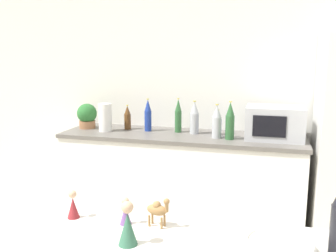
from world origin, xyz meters
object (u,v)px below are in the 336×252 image
(wise_man_figurine_purple, at_px, (126,213))
(back_bottle_0, at_px, (230,121))
(back_bottle_1, at_px, (194,118))
(back_bottle_2, at_px, (148,116))
(paper_towel_roll, at_px, (105,117))
(back_bottle_5, at_px, (178,116))
(wise_man_figurine_blue, at_px, (73,206))
(camel_figurine, at_px, (158,209))
(microwave, at_px, (275,123))
(back_bottle_6, at_px, (217,122))
(back_bottle_4, at_px, (127,118))
(fruit_bowl, at_px, (278,245))
(wise_man_figurine_crimson, at_px, (128,226))
(back_bottle_3, at_px, (218,123))
(potted_plant, at_px, (87,116))

(wise_man_figurine_purple, bearing_deg, back_bottle_0, 82.74)
(back_bottle_1, relative_size, back_bottle_2, 0.99)
(paper_towel_roll, relative_size, back_bottle_0, 0.80)
(back_bottle_5, relative_size, wise_man_figurine_blue, 2.58)
(back_bottle_2, bearing_deg, camel_figurine, -70.45)
(microwave, distance_m, wise_man_figurine_blue, 2.09)
(back_bottle_6, bearing_deg, camel_figurine, -89.34)
(back_bottle_4, xyz_separation_m, camel_figurine, (0.91, -1.97, -0.02))
(back_bottle_0, xyz_separation_m, fruit_bowl, (0.38, -1.86, -0.11))
(back_bottle_4, bearing_deg, wise_man_figurine_crimson, -68.47)
(paper_towel_roll, height_order, microwave, microwave)
(back_bottle_6, bearing_deg, back_bottle_0, -11.17)
(back_bottle_0, bearing_deg, wise_man_figurine_blue, -104.58)
(back_bottle_4, relative_size, back_bottle_5, 0.75)
(back_bottle_6, distance_m, wise_man_figurine_blue, 1.86)
(back_bottle_0, bearing_deg, paper_towel_roll, 177.97)
(wise_man_figurine_crimson, bearing_deg, camel_figurine, 69.65)
(back_bottle_3, relative_size, camel_figurine, 1.83)
(potted_plant, xyz_separation_m, microwave, (1.77, -0.01, 0.02))
(back_bottle_2, relative_size, wise_man_figurine_crimson, 1.83)
(paper_towel_roll, bearing_deg, back_bottle_1, 7.38)
(microwave, bearing_deg, potted_plant, 179.57)
(potted_plant, xyz_separation_m, back_bottle_2, (0.62, 0.03, 0.02))
(fruit_bowl, xyz_separation_m, wise_man_figurine_blue, (-0.84, 0.06, 0.03))
(fruit_bowl, xyz_separation_m, camel_figurine, (-0.47, 0.08, 0.05))
(back_bottle_3, distance_m, back_bottle_6, 0.14)
(back_bottle_3, relative_size, wise_man_figurine_blue, 1.88)
(wise_man_figurine_purple, bearing_deg, wise_man_figurine_crimson, -65.42)
(paper_towel_roll, relative_size, wise_man_figurine_blue, 2.12)
(back_bottle_0, xyz_separation_m, wise_man_figurine_purple, (-0.23, -1.80, -0.09))
(back_bottle_1, height_order, back_bottle_2, back_bottle_2)
(back_bottle_3, xyz_separation_m, fruit_bowl, (0.50, -2.02, -0.07))
(paper_towel_roll, bearing_deg, back_bottle_0, -2.03)
(back_bottle_2, xyz_separation_m, wise_man_figurine_blue, (0.32, -1.96, -0.07))
(paper_towel_roll, distance_m, wise_man_figurine_blue, 1.97)
(back_bottle_2, bearing_deg, fruit_bowl, -60.15)
(microwave, height_order, wise_man_figurine_blue, microwave)
(back_bottle_6, bearing_deg, paper_towel_roll, 178.98)
(back_bottle_3, relative_size, fruit_bowl, 0.93)
(camel_figurine, bearing_deg, back_bottle_6, 90.66)
(camel_figurine, xyz_separation_m, wise_man_figurine_blue, (-0.37, -0.02, -0.02))
(back_bottle_3, bearing_deg, potted_plant, -178.83)
(microwave, distance_m, wise_man_figurine_purple, 2.01)
(microwave, height_order, back_bottle_6, back_bottle_6)
(potted_plant, xyz_separation_m, back_bottle_4, (0.40, 0.05, -0.01))
(potted_plant, height_order, back_bottle_4, potted_plant)
(potted_plant, bearing_deg, camel_figurine, -55.63)
(back_bottle_2, bearing_deg, back_bottle_4, 173.16)
(fruit_bowl, bearing_deg, back_bottle_2, 119.85)
(wise_man_figurine_crimson, bearing_deg, wise_man_figurine_purple, 114.58)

